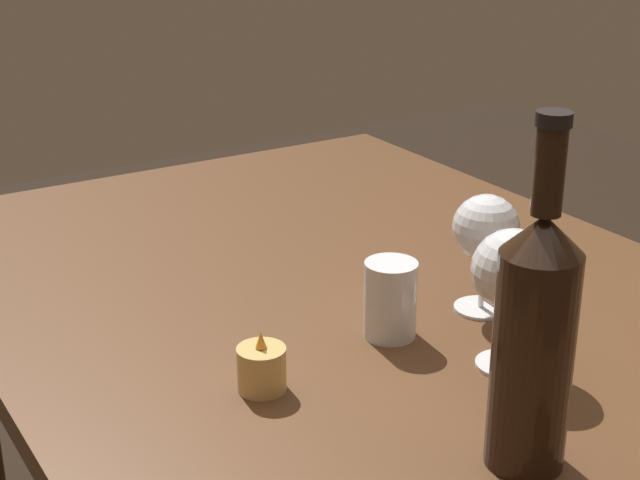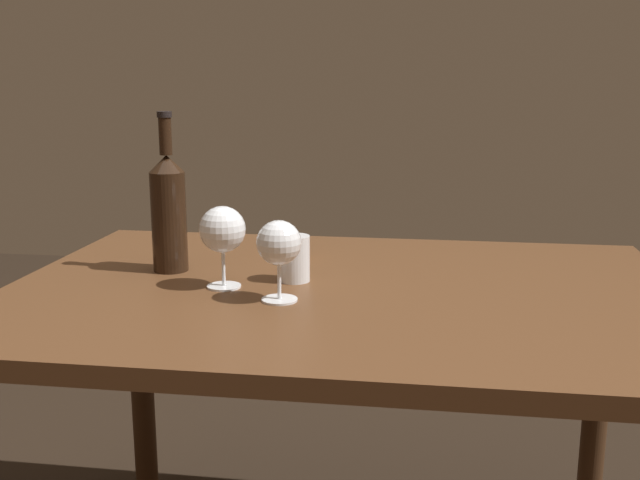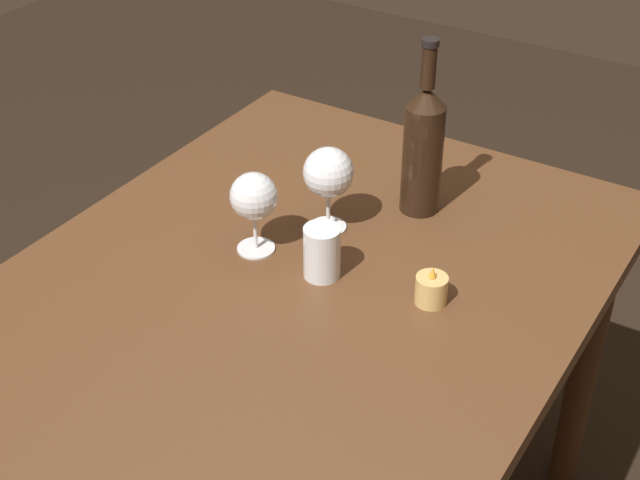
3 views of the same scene
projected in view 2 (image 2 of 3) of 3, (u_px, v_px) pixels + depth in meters
The scene contains 6 objects.
dining_table at pixel (342, 330), 1.45m from camera, with size 1.30×0.90×0.74m.
wine_glass_left at pixel (279, 245), 1.32m from camera, with size 0.08×0.08×0.15m.
wine_glass_right at pixel (222, 231), 1.41m from camera, with size 0.09×0.09×0.16m.
wine_bottle at pixel (169, 210), 1.53m from camera, with size 0.07×0.07×0.33m.
water_tumbler at pixel (294, 261), 1.47m from camera, with size 0.06×0.06×0.09m.
votive_candle at pixel (296, 248), 1.65m from camera, with size 0.05×0.05×0.07m.
Camera 2 is at (0.16, -1.37, 1.14)m, focal length 41.58 mm.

